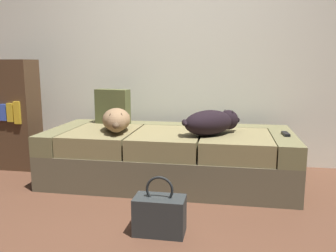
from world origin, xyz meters
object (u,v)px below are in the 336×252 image
Objects in this scene: dog_dark at (212,122)px; throw_pillow at (113,107)px; dog_tan at (116,120)px; handbag at (160,214)px; bookshelf at (9,114)px; couch at (169,156)px; tv_remote at (286,134)px.

throw_pillow is (-1.00, 0.39, 0.06)m from dog_dark.
dog_tan is 1.14m from handbag.
dog_tan is at bearing -12.63° from bookshelf.
throw_pillow is at bearing 158.93° from dog_dark.
handbag is at bearing -83.52° from couch.
bookshelf is (-2.06, 0.27, -0.03)m from dog_dark.
couch is 0.53m from dog_dark.
couch is 3.82× the size of dog_tan.
throw_pillow is 1.56m from handbag.
tv_remote is 0.44× the size of throw_pillow.
throw_pillow reaches higher than dog_dark.
handbag is 2.17m from bookshelf.
throw_pillow reaches higher than dog_tan.
dog_dark is 0.49× the size of bookshelf.
bookshelf is at bearing 174.57° from couch.
dog_tan is 0.43m from throw_pillow.
couch is 4.07× the size of dog_dark.
handbag is at bearing -32.97° from bookshelf.
tv_remote is at bearing 47.57° from handbag.
bookshelf is (-1.79, 1.16, 0.42)m from handbag.
couch is 1.97× the size of bookshelf.
handbag is (0.11, -1.00, -0.11)m from couch.
couch is at bearing 96.48° from handbag.
bookshelf reaches higher than dog_dark.
dog_tan reaches higher than couch.
handbag is at bearing -57.52° from dog_tan.
couch reaches higher than handbag.
bookshelf is (-1.22, 0.27, -0.02)m from dog_tan.
tv_remote is (1.45, 0.08, -0.09)m from dog_tan.
tv_remote is 1.36m from handbag.
dog_dark is (0.84, 0.00, 0.01)m from dog_tan.
throw_pillow is 0.31× the size of bookshelf.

